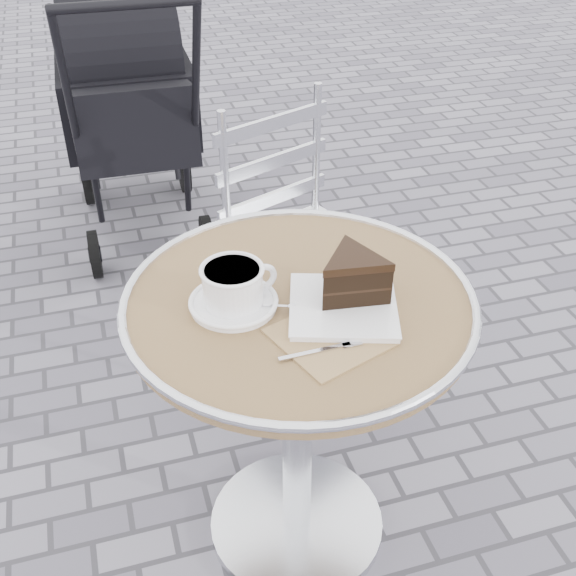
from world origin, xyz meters
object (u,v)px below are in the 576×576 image
object	(u,v)px
cafe_table	(298,361)
bistro_chair	(289,213)
baby_stroller	(130,116)
cake_plate_set	(351,284)
cappuccino_set	(234,289)

from	to	relation	value
cafe_table	bistro_chair	bearing A→B (deg)	74.92
cafe_table	baby_stroller	bearing A→B (deg)	95.65
cafe_table	baby_stroller	xyz separation A→B (m)	(-0.17, 1.70, -0.09)
cake_plate_set	baby_stroller	world-z (taller)	baby_stroller
cake_plate_set	bistro_chair	size ratio (longest dim) A/B	0.37
cafe_table	baby_stroller	size ratio (longest dim) A/B	0.69
cake_plate_set	cappuccino_set	bearing A→B (deg)	-178.08
cappuccino_set	cake_plate_set	xyz separation A→B (m)	(0.22, -0.06, 0.01)
cappuccino_set	baby_stroller	xyz separation A→B (m)	(-0.04, 1.68, -0.29)
cake_plate_set	bistro_chair	world-z (taller)	bistro_chair
cappuccino_set	baby_stroller	size ratio (longest dim) A/B	0.18
cappuccino_set	cake_plate_set	bearing A→B (deg)	-25.38
cafe_table	baby_stroller	world-z (taller)	baby_stroller
cafe_table	cappuccino_set	world-z (taller)	cappuccino_set
cafe_table	bistro_chair	size ratio (longest dim) A/B	0.85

